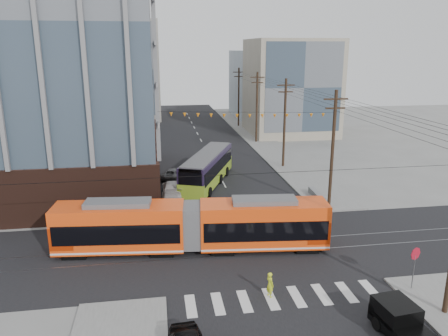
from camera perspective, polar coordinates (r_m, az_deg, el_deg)
The scene contains 16 objects.
ground at distance 30.09m, azimuth 6.13°, elevation -13.52°, with size 160.00×160.00×0.00m, color slate.
office_building at distance 50.59m, azimuth -26.83°, elevation 13.57°, with size 30.00×25.00×28.60m, color #381E16.
bg_bldg_nw_near at distance 78.18m, azimuth -16.48°, elevation 10.74°, with size 18.00×16.00×18.00m, color #8C99A5.
bg_bldg_ne_near at distance 77.21m, azimuth 8.65°, elevation 10.39°, with size 14.00×14.00×16.00m, color gray.
bg_bldg_nw_far at distance 97.71m, azimuth -13.30°, elevation 12.35°, with size 16.00×18.00×20.00m, color gray.
bg_bldg_ne_far at distance 96.99m, azimuth 6.20°, elevation 10.87°, with size 16.00×16.00×14.00m, color #8C99A5.
utility_pole_far at distance 83.35m, azimuth 1.93°, elevation 9.18°, with size 0.30×0.30×11.00m, color black.
streetcar at distance 32.31m, azimuth -4.17°, elevation -7.57°, with size 19.88×2.79×3.83m, color #F64810, non-canonical shape.
city_bus at distance 47.76m, azimuth -2.19°, elevation -0.06°, with size 2.73×12.61×3.57m, color #221733, non-canonical shape.
pickup_truck at distance 24.98m, azimuth 23.46°, elevation -19.15°, with size 1.80×5.03×1.71m, color black, non-canonical shape.
parked_car_silver at distance 39.33m, azimuth -6.07°, elevation -5.22°, with size 1.50×4.30×1.42m, color #B3B6BD.
parked_car_white at distance 44.75m, azimuth -6.72°, elevation -2.62°, with size 2.10×5.16×1.50m, color silver.
parked_car_grey at distance 50.37m, azimuth -6.55°, elevation -0.71°, with size 2.03×4.40×1.22m, color slate.
pedestrian at distance 27.23m, azimuth 6.03°, elevation -14.90°, with size 0.58×0.38×1.60m, color #CEDE21.
stop_sign at distance 29.78m, azimuth 23.51°, elevation -12.19°, with size 0.82×0.82×2.70m, color #AD0E22, non-canonical shape.
jersey_barrier at distance 44.23m, azimuth 12.03°, elevation -3.58°, with size 0.85×3.78×0.76m, color #5F5F5F.
Camera 1 is at (-7.18, -25.37, 14.50)m, focal length 35.00 mm.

